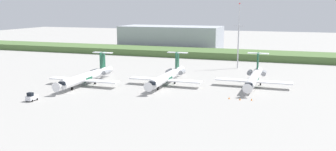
% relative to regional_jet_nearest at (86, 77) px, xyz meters
% --- Properties ---
extents(ground_plane, '(500.00, 500.00, 0.00)m').
position_rel_regional_jet_nearest_xyz_m(ground_plane, '(23.94, 28.45, -2.54)').
color(ground_plane, '#9E9B96').
extents(grass_berm, '(320.00, 20.00, 3.11)m').
position_rel_regional_jet_nearest_xyz_m(grass_berm, '(23.94, 77.27, -0.98)').
color(grass_berm, '#4C6B38').
rests_on(grass_berm, ground).
extents(regional_jet_nearest, '(22.81, 31.00, 9.00)m').
position_rel_regional_jet_nearest_xyz_m(regional_jet_nearest, '(0.00, 0.00, 0.00)').
color(regional_jet_nearest, white).
rests_on(regional_jet_nearest, ground).
extents(regional_jet_second, '(22.81, 31.00, 9.00)m').
position_rel_regional_jet_nearest_xyz_m(regional_jet_second, '(23.47, 8.30, 0.00)').
color(regional_jet_second, white).
rests_on(regional_jet_second, ground).
extents(regional_jet_third, '(22.81, 31.00, 9.00)m').
position_rel_regional_jet_nearest_xyz_m(regional_jet_third, '(49.11, 14.99, 0.00)').
color(regional_jet_third, white).
rests_on(regional_jet_third, ground).
extents(antenna_mast, '(4.40, 0.50, 25.28)m').
position_rel_regional_jet_nearest_xyz_m(antenna_mast, '(39.43, 46.67, 7.92)').
color(antenna_mast, '#B2B2B7').
rests_on(antenna_mast, ground).
extents(distant_hangar, '(56.57, 23.32, 12.95)m').
position_rel_regional_jet_nearest_xyz_m(distant_hangar, '(-6.99, 102.97, 3.94)').
color(distant_hangar, '#9EA3AD').
rests_on(distant_hangar, ground).
extents(baggage_tug, '(1.72, 3.20, 2.30)m').
position_rel_regional_jet_nearest_xyz_m(baggage_tug, '(-2.79, -22.10, -1.53)').
color(baggage_tug, silver).
rests_on(baggage_tug, ground).
extents(safety_cone_front_marker, '(0.44, 0.44, 0.55)m').
position_rel_regional_jet_nearest_xyz_m(safety_cone_front_marker, '(44.84, -3.55, -2.26)').
color(safety_cone_front_marker, orange).
rests_on(safety_cone_front_marker, ground).
extents(safety_cone_mid_marker, '(0.44, 0.44, 0.55)m').
position_rel_regional_jet_nearest_xyz_m(safety_cone_mid_marker, '(47.70, -3.81, -2.26)').
color(safety_cone_mid_marker, orange).
rests_on(safety_cone_mid_marker, ground).
extents(safety_cone_rear_marker, '(0.44, 0.44, 0.55)m').
position_rel_regional_jet_nearest_xyz_m(safety_cone_rear_marker, '(50.60, -3.22, -2.26)').
color(safety_cone_rear_marker, orange).
rests_on(safety_cone_rear_marker, ground).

